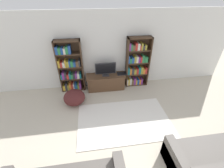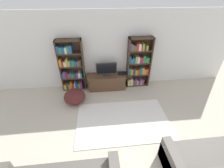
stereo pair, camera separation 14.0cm
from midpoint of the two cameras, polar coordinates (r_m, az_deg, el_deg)
wall_back at (r=5.21m, az=-0.09°, el=12.50°), size 8.80×0.06×2.60m
bookshelf_left at (r=5.27m, az=-14.49°, el=6.21°), size 0.81×0.30×1.79m
bookshelf_right at (r=5.41m, az=10.60°, el=7.55°), size 0.81×0.30×1.79m
tv_stand at (r=5.38m, az=-1.29°, el=0.89°), size 1.36×0.51×0.53m
television at (r=5.11m, az=-1.35°, el=5.74°), size 0.71×0.16×0.48m
laptop at (r=5.33m, az=4.86°, el=3.93°), size 0.33×0.25×0.03m
area_rug at (r=4.31m, az=5.13°, el=-13.69°), size 2.53×1.59×0.02m
couch_right_sofa at (r=3.91m, az=37.41°, el=-23.57°), size 2.07×0.96×0.84m
beanbag_ottoman at (r=4.85m, az=-13.25°, el=-4.69°), size 0.66×0.66×0.46m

